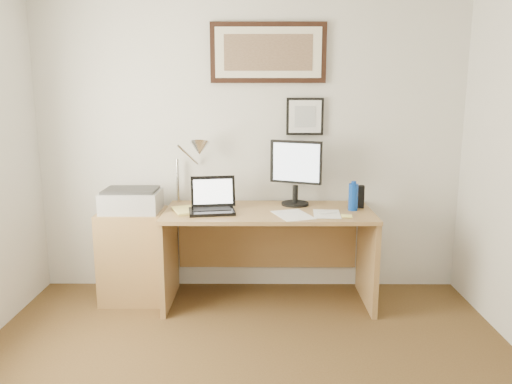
{
  "coord_description": "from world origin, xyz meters",
  "views": [
    {
      "loc": [
        0.07,
        -2.11,
        1.65
      ],
      "look_at": [
        0.06,
        1.43,
        0.93
      ],
      "focal_mm": 35.0,
      "sensor_mm": 36.0,
      "label": 1
    }
  ],
  "objects_px": {
    "desk": "(268,236)",
    "printer": "(131,200)",
    "side_cabinet": "(134,256)",
    "water_bottle": "(353,197)",
    "book": "(175,211)",
    "laptop": "(212,204)",
    "lcd_monitor": "(296,170)"
  },
  "relations": [
    {
      "from": "laptop",
      "to": "water_bottle",
      "type": "bearing_deg",
      "value": 2.58
    },
    {
      "from": "desk",
      "to": "book",
      "type": "bearing_deg",
      "value": -166.73
    },
    {
      "from": "desk",
      "to": "side_cabinet",
      "type": "bearing_deg",
      "value": -178.11
    },
    {
      "from": "desk",
      "to": "lcd_monitor",
      "type": "xyz_separation_m",
      "value": [
        0.22,
        0.09,
        0.53
      ]
    },
    {
      "from": "lcd_monitor",
      "to": "printer",
      "type": "relative_size",
      "value": 1.18
    },
    {
      "from": "book",
      "to": "desk",
      "type": "height_order",
      "value": "book"
    },
    {
      "from": "water_bottle",
      "to": "laptop",
      "type": "distance_m",
      "value": 1.08
    },
    {
      "from": "printer",
      "to": "water_bottle",
      "type": "bearing_deg",
      "value": -1.38
    },
    {
      "from": "book",
      "to": "water_bottle",
      "type": "bearing_deg",
      "value": 3.68
    },
    {
      "from": "water_bottle",
      "to": "book",
      "type": "height_order",
      "value": "water_bottle"
    },
    {
      "from": "side_cabinet",
      "to": "lcd_monitor",
      "type": "xyz_separation_m",
      "value": [
        1.29,
        0.13,
        0.68
      ]
    },
    {
      "from": "side_cabinet",
      "to": "lcd_monitor",
      "type": "height_order",
      "value": "lcd_monitor"
    },
    {
      "from": "water_bottle",
      "to": "printer",
      "type": "xyz_separation_m",
      "value": [
        -1.72,
        0.04,
        -0.04
      ]
    },
    {
      "from": "desk",
      "to": "printer",
      "type": "distance_m",
      "value": 1.11
    },
    {
      "from": "desk",
      "to": "laptop",
      "type": "xyz_separation_m",
      "value": [
        -0.43,
        -0.13,
        0.29
      ]
    },
    {
      "from": "lcd_monitor",
      "to": "desk",
      "type": "bearing_deg",
      "value": -156.73
    },
    {
      "from": "side_cabinet",
      "to": "laptop",
      "type": "bearing_deg",
      "value": -8.23
    },
    {
      "from": "water_bottle",
      "to": "printer",
      "type": "relative_size",
      "value": 0.47
    },
    {
      "from": "water_bottle",
      "to": "desk",
      "type": "relative_size",
      "value": 0.13
    },
    {
      "from": "side_cabinet",
      "to": "water_bottle",
      "type": "xyz_separation_m",
      "value": [
        1.72,
        -0.04,
        0.49
      ]
    },
    {
      "from": "book",
      "to": "desk",
      "type": "bearing_deg",
      "value": 13.27
    },
    {
      "from": "laptop",
      "to": "side_cabinet",
      "type": "bearing_deg",
      "value": 171.77
    },
    {
      "from": "water_bottle",
      "to": "lcd_monitor",
      "type": "relative_size",
      "value": 0.4
    },
    {
      "from": "side_cabinet",
      "to": "desk",
      "type": "distance_m",
      "value": 1.08
    },
    {
      "from": "side_cabinet",
      "to": "water_bottle",
      "type": "bearing_deg",
      "value": -1.47
    },
    {
      "from": "book",
      "to": "printer",
      "type": "xyz_separation_m",
      "value": [
        -0.36,
        0.13,
        0.06
      ]
    },
    {
      "from": "desk",
      "to": "water_bottle",
      "type": "bearing_deg",
      "value": -6.97
    },
    {
      "from": "water_bottle",
      "to": "desk",
      "type": "bearing_deg",
      "value": 173.03
    },
    {
      "from": "printer",
      "to": "desk",
      "type": "bearing_deg",
      "value": 2.05
    },
    {
      "from": "side_cabinet",
      "to": "water_bottle",
      "type": "distance_m",
      "value": 1.79
    },
    {
      "from": "side_cabinet",
      "to": "desk",
      "type": "height_order",
      "value": "desk"
    },
    {
      "from": "water_bottle",
      "to": "laptop",
      "type": "relative_size",
      "value": 0.56
    }
  ]
}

